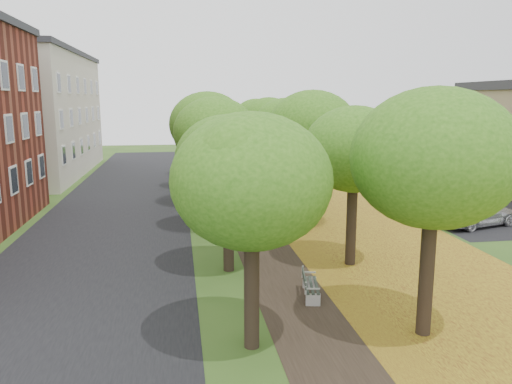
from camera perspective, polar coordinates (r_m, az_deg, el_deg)
name	(u,v)px	position (r m, az deg, el deg)	size (l,w,h in m)	color
ground	(332,340)	(14.18, 8.72, -16.41)	(120.00, 120.00, 0.00)	#2D4C19
street_asphalt	(114,220)	(27.99, -15.90, -3.05)	(8.00, 70.00, 0.01)	black
footpath	(252,215)	(28.04, -0.50, -2.61)	(3.20, 70.00, 0.01)	black
leaf_verge	(337,212)	(29.17, 9.27, -2.23)	(7.50, 70.00, 0.01)	#B1A220
parking_lot	(464,203)	(33.62, 22.64, -1.21)	(9.00, 16.00, 0.01)	black
tree_row_west	(211,134)	(27.13, -5.15, 6.60)	(4.20, 34.20, 6.35)	black
tree_row_east	(298,133)	(27.86, 4.82, 6.71)	(4.20, 34.20, 6.35)	black
building_cream	(21,113)	(46.88, -25.27, 8.13)	(10.30, 20.30, 10.40)	beige
bench	(310,285)	(16.70, 6.14, -10.54)	(0.77, 1.71, 0.78)	#252F29
car_silver	(477,212)	(27.82, 23.93, -2.06)	(1.78, 4.41, 1.50)	silver
car_red	(453,198)	(31.74, 21.54, -0.63)	(1.34, 3.85, 1.27)	maroon
car_grey	(427,188)	(34.54, 18.94, 0.40)	(1.79, 4.39, 1.27)	#323337
car_white	(419,185)	(35.14, 18.16, 0.79)	(2.47, 5.35, 1.49)	silver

